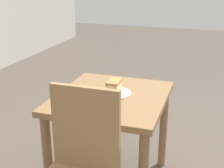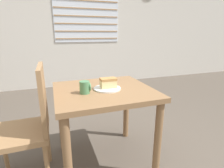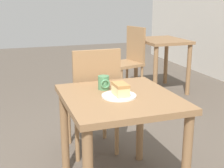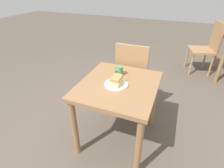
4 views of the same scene
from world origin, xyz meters
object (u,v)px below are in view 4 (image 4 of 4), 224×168
Objects in this scene: plate at (116,84)px; coffee_mug at (119,71)px; dining_table_near at (118,94)px; cake_slice at (117,81)px; chair_near_window at (133,75)px; chair_far_corner at (206,47)px.

plate is 2.34× the size of coffee_mug.
plate is 0.20m from coffee_mug.
plate reaches higher than dining_table_near.
cake_slice reaches higher than plate.
chair_near_window reaches higher than coffee_mug.
cake_slice is (0.63, 0.01, 0.26)m from chair_near_window.
chair_far_corner is at bearing 156.62° from cake_slice.
chair_far_corner is 4.15× the size of plate.
chair_far_corner reaches higher than plate.
chair_far_corner reaches higher than dining_table_near.
dining_table_near is 2.34m from chair_far_corner.
chair_near_window is at bearing 174.33° from coffee_mug.
chair_near_window is 1.82m from chair_far_corner.
chair_far_corner is (-2.15, 0.94, -0.08)m from dining_table_near.
plate is at bearing -27.94° from dining_table_near.
chair_near_window reaches higher than plate.
coffee_mug is at bearing -167.52° from plate.
dining_table_near is 3.55× the size of plate.
dining_table_near is at bearing 91.35° from chair_near_window.
coffee_mug is at bearing -41.30° from chair_far_corner.
coffee_mug is (-0.19, -0.04, 0.04)m from plate.
chair_far_corner is at bearing 153.36° from coffee_mug.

